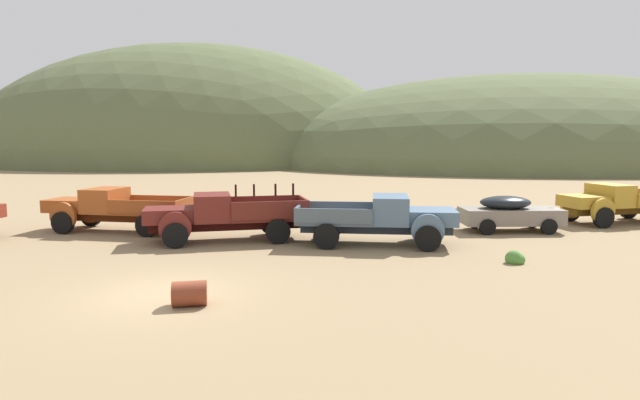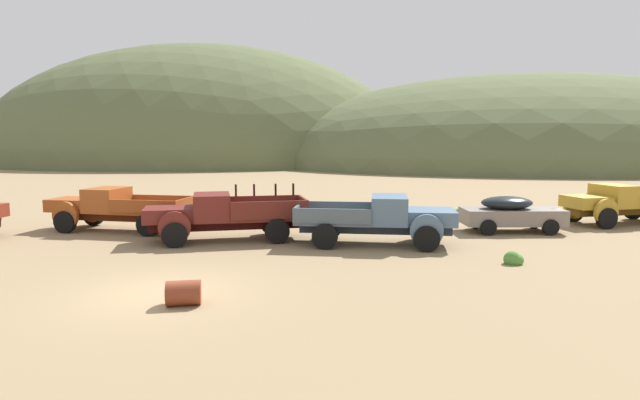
# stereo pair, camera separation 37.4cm
# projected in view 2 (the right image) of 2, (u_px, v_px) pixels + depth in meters

# --- Properties ---
(ground_plane) EXTENTS (300.00, 300.00, 0.00)m
(ground_plane) POSITION_uv_depth(u_px,v_px,m) (159.00, 293.00, 14.06)
(ground_plane) COLOR #937A56
(hill_far_left) EXTENTS (72.62, 59.01, 38.51)m
(hill_far_left) POSITION_uv_depth(u_px,v_px,m) (206.00, 161.00, 91.17)
(hill_far_left) COLOR #56603D
(hill_far_left) RESTS_ON ground
(hill_center) EXTENTS (84.35, 63.90, 27.07)m
(hill_center) POSITION_uv_depth(u_px,v_px,m) (527.00, 163.00, 82.79)
(hill_center) COLOR #56603D
(hill_center) RESTS_ON ground
(truck_oxide_orange) EXTENTS (6.64, 3.39, 1.89)m
(truck_oxide_orange) POSITION_uv_depth(u_px,v_px,m) (109.00, 208.00, 23.42)
(truck_oxide_orange) COLOR #51220D
(truck_oxide_orange) RESTS_ON ground
(truck_oxblood) EXTENTS (6.55, 3.17, 2.16)m
(truck_oxblood) POSITION_uv_depth(u_px,v_px,m) (216.00, 216.00, 21.00)
(truck_oxblood) COLOR black
(truck_oxblood) RESTS_ON ground
(truck_chalk_blue) EXTENTS (6.29, 3.25, 1.89)m
(truck_chalk_blue) POSITION_uv_depth(u_px,v_px,m) (387.00, 219.00, 20.28)
(truck_chalk_blue) COLOR #262D39
(truck_chalk_blue) RESTS_ON ground
(car_primer_gray) EXTENTS (4.54, 1.96, 1.57)m
(car_primer_gray) POSITION_uv_depth(u_px,v_px,m) (515.00, 213.00, 23.04)
(car_primer_gray) COLOR slate
(car_primer_gray) RESTS_ON ground
(truck_mustard) EXTENTS (5.95, 3.24, 1.89)m
(truck_mustard) POSITION_uv_depth(u_px,v_px,m) (614.00, 204.00, 25.07)
(truck_mustard) COLOR #593D12
(truck_mustard) RESTS_ON ground
(oil_drum_tipped) EXTENTS (0.91, 0.73, 0.62)m
(oil_drum_tipped) POSITION_uv_depth(u_px,v_px,m) (184.00, 293.00, 13.02)
(oil_drum_tipped) COLOR brown
(oil_drum_tipped) RESTS_ON ground
(bush_front_left) EXTENTS (0.66, 0.56, 0.55)m
(bush_front_left) POSITION_uv_depth(u_px,v_px,m) (513.00, 260.00, 17.27)
(bush_front_left) COLOR #4C8438
(bush_front_left) RESTS_ON ground
(bush_near_barrel) EXTENTS (1.10, 0.95, 0.83)m
(bush_near_barrel) POSITION_uv_depth(u_px,v_px,m) (462.00, 216.00, 26.29)
(bush_near_barrel) COLOR #4C8438
(bush_near_barrel) RESTS_ON ground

